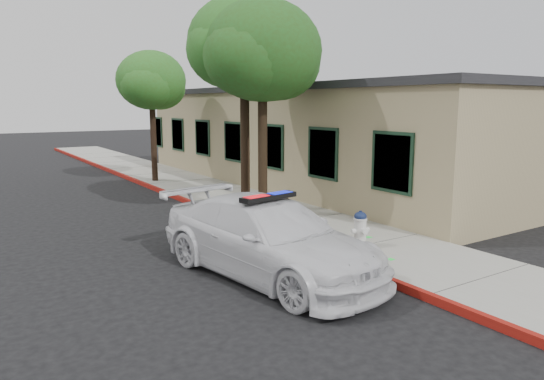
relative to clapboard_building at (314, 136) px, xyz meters
The scene contains 9 objects.
ground 11.42m from the clapboard_building, 126.62° to the right, with size 120.00×120.00×0.00m, color black.
sidewalk 8.13m from the clapboard_building, 130.31° to the right, with size 3.20×60.00×0.15m, color gray.
red_curb 9.18m from the clapboard_building, 137.85° to the right, with size 0.14×60.00×0.16m, color maroon.
clapboard_building is the anchor object (origin of this frame).
police_car 12.44m from the clapboard_building, 132.07° to the right, with size 3.11×5.79×1.72m.
fire_hydrant 10.67m from the clapboard_building, 121.69° to the right, with size 0.49×0.43×0.86m.
street_tree_near 7.96m from the clapboard_building, 139.67° to the right, with size 3.80×3.49×6.39m.
street_tree_mid 7.51m from the clapboard_building, 146.37° to the right, with size 3.80×3.50×6.68m.
street_tree_far 7.40m from the clapboard_building, 147.74° to the left, with size 3.10×3.03×5.66m.
Camera 1 is at (-7.01, -8.60, 3.53)m, focal length 33.07 mm.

